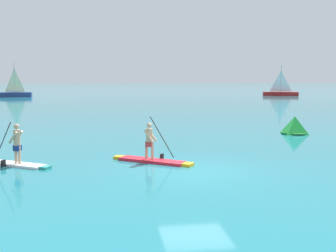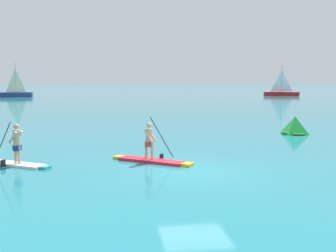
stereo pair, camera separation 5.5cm
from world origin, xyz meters
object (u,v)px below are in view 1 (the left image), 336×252
(paddleboarder_near_left, at_px, (16,157))
(sailboat_right_horizon, at_px, (280,92))
(race_marker_buoy, at_px, (295,126))
(sailboat_left_horizon, at_px, (15,92))
(paddleboarder_mid_center, at_px, (152,155))

(paddleboarder_near_left, xyz_separation_m, sailboat_right_horizon, (35.49, 56.96, 0.24))
(race_marker_buoy, relative_size, sailboat_right_horizon, 0.29)
(race_marker_buoy, relative_size, sailboat_left_horizon, 0.32)
(paddleboarder_mid_center, distance_m, race_marker_buoy, 11.91)
(sailboat_right_horizon, bearing_deg, race_marker_buoy, -94.13)
(paddleboarder_near_left, height_order, sailboat_right_horizon, sailboat_right_horizon)
(sailboat_right_horizon, bearing_deg, paddleboarder_near_left, -103.57)
(race_marker_buoy, xyz_separation_m, sailboat_right_horizon, (20.64, 49.86, 0.13))
(paddleboarder_near_left, relative_size, sailboat_right_horizon, 0.43)
(race_marker_buoy, bearing_deg, sailboat_right_horizon, 67.52)
(paddleboarder_mid_center, height_order, sailboat_left_horizon, sailboat_left_horizon)
(race_marker_buoy, height_order, sailboat_left_horizon, sailboat_left_horizon)
(paddleboarder_mid_center, height_order, race_marker_buoy, paddleboarder_mid_center)
(paddleboarder_near_left, bearing_deg, sailboat_right_horizon, -90.34)
(paddleboarder_near_left, height_order, race_marker_buoy, paddleboarder_near_left)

